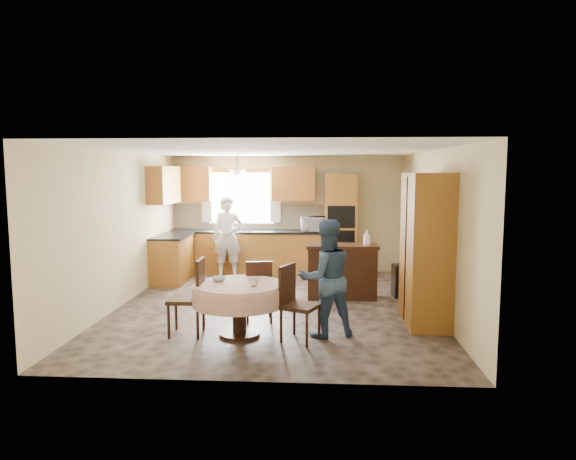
% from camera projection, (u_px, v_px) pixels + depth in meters
% --- Properties ---
extents(floor, '(5.00, 6.00, 0.01)m').
position_uv_depth(floor, '(275.00, 306.00, 8.30)').
color(floor, brown).
rests_on(floor, ground).
extents(ceiling, '(5.00, 6.00, 0.01)m').
position_uv_depth(ceiling, '(275.00, 150.00, 8.02)').
color(ceiling, white).
rests_on(ceiling, wall_back).
extents(wall_back, '(5.00, 0.02, 2.50)m').
position_uv_depth(wall_back, '(287.00, 214.00, 11.13)').
color(wall_back, tan).
rests_on(wall_back, floor).
extents(wall_front, '(5.00, 0.02, 2.50)m').
position_uv_depth(wall_front, '(249.00, 263.00, 5.18)').
color(wall_front, tan).
rests_on(wall_front, floor).
extents(wall_left, '(0.02, 6.00, 2.50)m').
position_uv_depth(wall_left, '(121.00, 229.00, 8.31)').
color(wall_left, tan).
rests_on(wall_left, floor).
extents(wall_right, '(0.02, 6.00, 2.50)m').
position_uv_depth(wall_right, '(434.00, 231.00, 8.00)').
color(wall_right, tan).
rests_on(wall_right, floor).
extents(window, '(1.40, 0.03, 1.10)m').
position_uv_depth(window, '(241.00, 198.00, 11.14)').
color(window, white).
rests_on(window, wall_back).
extents(curtain_left, '(0.22, 0.02, 1.15)m').
position_uv_depth(curtain_left, '(206.00, 196.00, 11.13)').
color(curtain_left, white).
rests_on(curtain_left, wall_back).
extents(curtain_right, '(0.22, 0.02, 1.15)m').
position_uv_depth(curtain_right, '(275.00, 196.00, 11.03)').
color(curtain_right, white).
rests_on(curtain_right, wall_back).
extents(base_cab_back, '(3.30, 0.60, 0.88)m').
position_uv_depth(base_cab_back, '(247.00, 253.00, 10.98)').
color(base_cab_back, '#B97731').
rests_on(base_cab_back, floor).
extents(counter_back, '(3.30, 0.64, 0.04)m').
position_uv_depth(counter_back, '(246.00, 231.00, 10.93)').
color(counter_back, black).
rests_on(counter_back, base_cab_back).
extents(base_cab_left, '(0.60, 1.20, 0.88)m').
position_uv_depth(base_cab_left, '(173.00, 259.00, 10.17)').
color(base_cab_left, '#B97731').
rests_on(base_cab_left, floor).
extents(counter_left, '(0.64, 1.20, 0.04)m').
position_uv_depth(counter_left, '(172.00, 236.00, 10.12)').
color(counter_left, black).
rests_on(counter_left, base_cab_left).
extents(backsplash, '(3.30, 0.02, 0.55)m').
position_uv_depth(backsplash, '(248.00, 217.00, 11.18)').
color(backsplash, beige).
rests_on(backsplash, wall_back).
extents(wall_cab_left, '(0.85, 0.33, 0.72)m').
position_uv_depth(wall_cab_left, '(191.00, 184.00, 11.02)').
color(wall_cab_left, '#C58231').
rests_on(wall_cab_left, wall_back).
extents(wall_cab_right, '(0.90, 0.33, 0.72)m').
position_uv_depth(wall_cab_right, '(294.00, 184.00, 10.89)').
color(wall_cab_right, '#C58231').
rests_on(wall_cab_right, wall_back).
extents(wall_cab_side, '(0.33, 1.20, 0.72)m').
position_uv_depth(wall_cab_side, '(164.00, 185.00, 10.01)').
color(wall_cab_side, '#C58231').
rests_on(wall_cab_side, wall_left).
extents(oven_tower, '(0.66, 0.62, 2.12)m').
position_uv_depth(oven_tower, '(341.00, 225.00, 10.78)').
color(oven_tower, '#B97731').
rests_on(oven_tower, floor).
extents(oven_upper, '(0.56, 0.01, 0.45)m').
position_uv_depth(oven_upper, '(341.00, 217.00, 10.44)').
color(oven_upper, black).
rests_on(oven_upper, oven_tower).
extents(oven_lower, '(0.56, 0.01, 0.45)m').
position_uv_depth(oven_lower, '(341.00, 241.00, 10.50)').
color(oven_lower, black).
rests_on(oven_lower, oven_tower).
extents(pendant, '(0.36, 0.36, 0.18)m').
position_uv_depth(pendant, '(237.00, 174.00, 10.60)').
color(pendant, beige).
rests_on(pendant, ceiling).
extents(sideboard, '(1.23, 0.53, 0.87)m').
position_uv_depth(sideboard, '(342.00, 273.00, 8.81)').
color(sideboard, '#3B2110').
rests_on(sideboard, floor).
extents(space_heater, '(0.45, 0.34, 0.57)m').
position_uv_depth(space_heater, '(405.00, 281.00, 8.92)').
color(space_heater, black).
rests_on(space_heater, floor).
extents(cupboard, '(0.56, 1.13, 2.15)m').
position_uv_depth(cupboard, '(426.00, 249.00, 7.26)').
color(cupboard, '#B97731').
rests_on(cupboard, floor).
extents(dining_table, '(1.24, 1.24, 0.70)m').
position_uv_depth(dining_table, '(239.00, 295.00, 6.77)').
color(dining_table, '#3B2110').
rests_on(dining_table, floor).
extents(chair_left, '(0.45, 0.45, 1.02)m').
position_uv_depth(chair_left, '(192.00, 293.00, 6.81)').
color(chair_left, '#3B2110').
rests_on(chair_left, floor).
extents(chair_back, '(0.45, 0.45, 0.91)m').
position_uv_depth(chair_back, '(259.00, 288.00, 7.40)').
color(chair_back, '#3B2110').
rests_on(chair_back, floor).
extents(chair_right, '(0.56, 0.56, 0.98)m').
position_uv_depth(chair_right, '(295.00, 299.00, 6.59)').
color(chair_right, '#3B2110').
rests_on(chair_right, floor).
extents(framed_picture, '(0.06, 0.62, 0.51)m').
position_uv_depth(framed_picture, '(422.00, 205.00, 8.85)').
color(framed_picture, '#C38839').
rests_on(framed_picture, wall_right).
extents(microwave, '(0.60, 0.46, 0.30)m').
position_uv_depth(microwave, '(314.00, 224.00, 10.77)').
color(microwave, silver).
rests_on(microwave, counter_back).
extents(person_sink, '(0.63, 0.43, 1.66)m').
position_uv_depth(person_sink, '(228.00, 237.00, 10.47)').
color(person_sink, silver).
rests_on(person_sink, floor).
extents(person_dining, '(0.91, 0.81, 1.55)m').
position_uv_depth(person_dining, '(326.00, 278.00, 6.73)').
color(person_dining, '#344E73').
rests_on(person_dining, floor).
extents(bowl_sideboard, '(0.26, 0.26, 0.05)m').
position_uv_depth(bowl_sideboard, '(323.00, 246.00, 8.77)').
color(bowl_sideboard, '#B2B2B2').
rests_on(bowl_sideboard, sideboard).
extents(bottle_sideboard, '(0.14, 0.14, 0.31)m').
position_uv_depth(bottle_sideboard, '(367.00, 239.00, 8.71)').
color(bottle_sideboard, silver).
rests_on(bottle_sideboard, sideboard).
extents(cup_table, '(0.15, 0.15, 0.09)m').
position_uv_depth(cup_table, '(254.00, 283.00, 6.60)').
color(cup_table, '#B2B2B2').
rests_on(cup_table, dining_table).
extents(bowl_table, '(0.23, 0.23, 0.06)m').
position_uv_depth(bowl_table, '(219.00, 279.00, 6.91)').
color(bowl_table, '#B2B2B2').
rests_on(bowl_table, dining_table).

